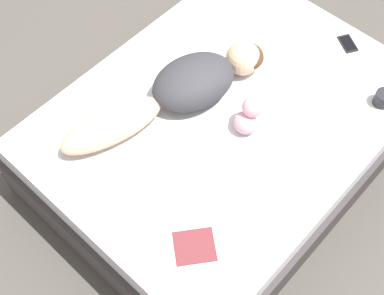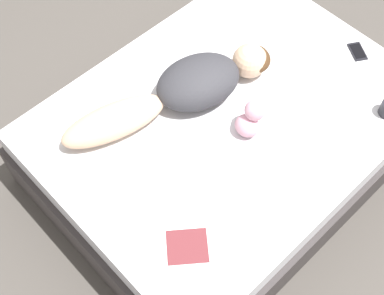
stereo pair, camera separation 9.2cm
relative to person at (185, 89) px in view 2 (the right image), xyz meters
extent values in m
plane|color=#4C4742|center=(0.22, 0.11, -0.60)|extent=(12.00, 12.00, 0.00)
cube|color=#383333|center=(0.22, 0.11, -0.43)|extent=(1.54, 2.00, 0.34)
cube|color=silver|center=(0.22, 0.11, -0.18)|extent=(1.48, 1.94, 0.17)
ellipsoid|color=#DBB28E|center=(-0.11, -0.39, -0.02)|extent=(0.34, 0.60, 0.15)
ellipsoid|color=#333338|center=(0.02, 0.08, 0.01)|extent=(0.44, 0.54, 0.21)
ellipsoid|color=#472D19|center=(0.11, 0.41, 0.01)|extent=(0.24, 0.23, 0.10)
sphere|color=#DBB28E|center=(0.10, 0.38, 0.00)|extent=(0.19, 0.19, 0.19)
cube|color=white|center=(0.42, -0.41, -0.09)|extent=(0.37, 0.37, 0.01)
cube|color=white|center=(0.62, -0.57, -0.09)|extent=(0.37, 0.37, 0.01)
cube|color=maroon|center=(0.62, -0.57, -0.09)|extent=(0.25, 0.25, 0.00)
cube|color=black|center=(0.43, 0.95, -0.09)|extent=(0.15, 0.13, 0.01)
cube|color=black|center=(0.43, 0.95, -0.08)|extent=(0.12, 0.11, 0.00)
ellipsoid|color=#DB9EB2|center=(0.37, 0.09, -0.04)|extent=(0.13, 0.12, 0.11)
sphere|color=#DB9EB2|center=(0.37, 0.13, 0.05)|extent=(0.11, 0.11, 0.11)
camera|label=1|loc=(1.22, -1.24, 2.21)|focal=50.00mm
camera|label=2|loc=(1.29, -1.17, 2.21)|focal=50.00mm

